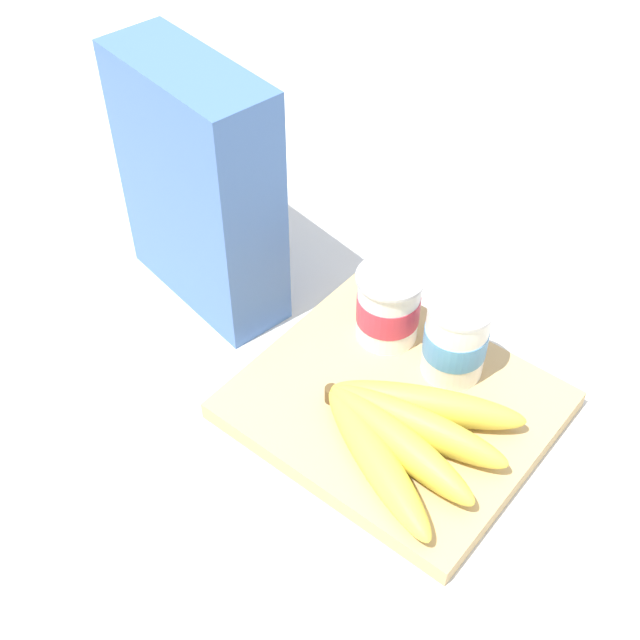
{
  "coord_description": "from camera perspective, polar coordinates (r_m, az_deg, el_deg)",
  "views": [
    {
      "loc": [
        0.28,
        -0.46,
        0.67
      ],
      "look_at": [
        -0.1,
        0.0,
        0.07
      ],
      "focal_mm": 46.88,
      "sensor_mm": 36.0,
      "label": 1
    }
  ],
  "objects": [
    {
      "name": "yogurt_cup_back",
      "position": [
        0.84,
        9.24,
        -1.29
      ],
      "size": [
        0.07,
        0.07,
        0.09
      ],
      "color": "white",
      "rests_on": "cutting_board"
    },
    {
      "name": "yogurt_cup_front",
      "position": [
        0.87,
        4.69,
        0.95
      ],
      "size": [
        0.07,
        0.07,
        0.08
      ],
      "color": "white",
      "rests_on": "cutting_board"
    },
    {
      "name": "cutting_board",
      "position": [
        0.85,
        5.09,
        -5.8
      ],
      "size": [
        0.29,
        0.26,
        0.02
      ],
      "primitive_type": "cube",
      "color": "tan",
      "rests_on": "ground_plane"
    },
    {
      "name": "ground_plane",
      "position": [
        0.86,
        5.05,
        -6.24
      ],
      "size": [
        2.4,
        2.4,
        0.0
      ],
      "primitive_type": "plane",
      "color": "silver"
    },
    {
      "name": "banana_bunch",
      "position": [
        0.79,
        5.87,
        -7.59
      ],
      "size": [
        0.19,
        0.19,
        0.04
      ],
      "color": "yellow",
      "rests_on": "cutting_board"
    },
    {
      "name": "cereal_box",
      "position": [
        0.9,
        -8.25,
        8.92
      ],
      "size": [
        0.21,
        0.11,
        0.28
      ],
      "primitive_type": "cube",
      "rotation": [
        0.0,
        0.0,
        2.97
      ],
      "color": "#4770B7",
      "rests_on": "ground_plane"
    }
  ]
}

